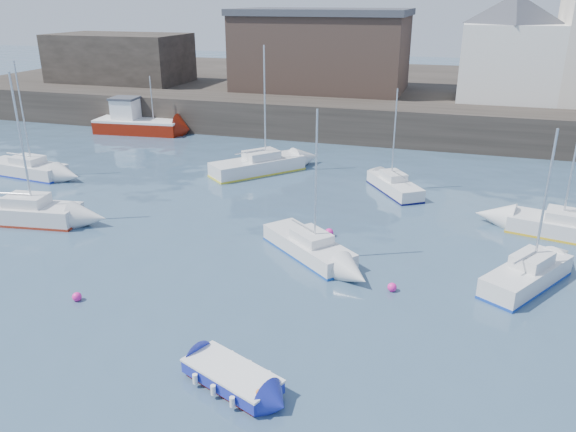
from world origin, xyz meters
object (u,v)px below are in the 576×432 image
(sailboat_b, at_px, (308,246))
(buoy_mid, at_px, (392,291))
(blue_dinghy, at_px, (232,377))
(sailboat_a, at_px, (24,212))
(sailboat_c, at_px, (527,275))
(buoy_near, at_px, (77,300))
(sailboat_e, at_px, (26,168))
(sailboat_d, at_px, (574,229))
(sailboat_f, at_px, (394,185))
(fishing_boat, at_px, (136,122))
(sailboat_h, at_px, (258,165))
(buoy_far, at_px, (329,236))

(sailboat_b, xyz_separation_m, buoy_mid, (4.23, -2.39, -0.46))
(blue_dinghy, xyz_separation_m, sailboat_a, (-15.99, 9.55, 0.22))
(buoy_mid, bearing_deg, blue_dinghy, -117.80)
(sailboat_c, height_order, buoy_near, sailboat_c)
(buoy_near, bearing_deg, sailboat_e, 135.87)
(sailboat_d, distance_m, buoy_mid, 11.56)
(sailboat_d, height_order, sailboat_e, sailboat_d)
(sailboat_b, xyz_separation_m, sailboat_f, (2.74, 10.46, -0.01))
(fishing_boat, height_order, buoy_near, fishing_boat)
(fishing_boat, relative_size, sailboat_h, 0.93)
(sailboat_h, relative_size, buoy_far, 18.95)
(blue_dinghy, height_order, buoy_mid, blue_dinghy)
(sailboat_f, bearing_deg, sailboat_b, -104.68)
(sailboat_c, xyz_separation_m, sailboat_e, (-31.31, 6.94, -0.01))
(sailboat_h, distance_m, buoy_near, 18.76)
(buoy_mid, height_order, buoy_far, buoy_far)
(sailboat_c, bearing_deg, fishing_boat, 146.41)
(sailboat_d, height_order, sailboat_h, sailboat_h)
(buoy_mid, bearing_deg, sailboat_d, 45.72)
(sailboat_c, distance_m, sailboat_f, 12.73)
(fishing_boat, height_order, sailboat_b, sailboat_b)
(sailboat_f, bearing_deg, sailboat_c, -57.51)
(sailboat_a, distance_m, sailboat_e, 9.28)
(fishing_boat, relative_size, sailboat_a, 0.99)
(sailboat_b, height_order, buoy_mid, sailboat_b)
(sailboat_c, bearing_deg, buoy_near, -159.15)
(blue_dinghy, bearing_deg, buoy_far, 88.97)
(sailboat_c, bearing_deg, sailboat_b, 178.35)
(blue_dinghy, relative_size, sailboat_b, 0.51)
(sailboat_e, bearing_deg, buoy_far, -10.81)
(sailboat_e, distance_m, buoy_far, 22.58)
(sailboat_d, distance_m, buoy_far, 12.36)
(fishing_boat, height_order, buoy_far, fishing_boat)
(sailboat_b, bearing_deg, buoy_mid, -29.44)
(sailboat_e, relative_size, buoy_far, 17.03)
(sailboat_d, bearing_deg, buoy_near, -147.54)
(blue_dinghy, relative_size, sailboat_h, 0.42)
(fishing_boat, relative_size, sailboat_b, 1.13)
(fishing_boat, xyz_separation_m, sailboat_a, (5.68, -20.79, -0.42))
(sailboat_d, bearing_deg, blue_dinghy, -127.25)
(sailboat_e, relative_size, buoy_near, 20.40)
(sailboat_a, height_order, sailboat_e, sailboat_a)
(buoy_mid, bearing_deg, buoy_near, -159.48)
(sailboat_f, xyz_separation_m, buoy_near, (-10.51, -17.35, -0.45))
(sailboat_f, height_order, sailboat_h, sailboat_h)
(sailboat_a, bearing_deg, buoy_far, 10.07)
(buoy_near, xyz_separation_m, buoy_far, (8.21, 9.31, 0.00))
(sailboat_f, height_order, buoy_mid, sailboat_f)
(sailboat_f, relative_size, sailboat_h, 0.74)
(sailboat_d, height_order, buoy_near, sailboat_d)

